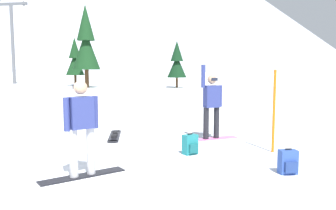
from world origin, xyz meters
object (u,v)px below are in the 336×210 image
object	(u,v)px
backpack_blue	(288,162)
pine_tree_slender	(86,43)
ski_lift_tower	(12,36)
pine_tree_twin	(177,62)
loose_snowboard_near_right	(115,136)
backpack_teal	(190,145)
pine_tree_leaning	(75,59)
trail_marker_pole	(274,111)
snowboarder_midground	(212,104)
snowboarder_foreground	(82,127)

from	to	relation	value
backpack_blue	pine_tree_slender	xyz separation A→B (m)	(-14.27, 24.08, 3.93)
ski_lift_tower	pine_tree_twin	bearing A→B (deg)	-11.65
pine_tree_twin	loose_snowboard_near_right	bearing A→B (deg)	-85.54
ski_lift_tower	backpack_teal	bearing A→B (deg)	-50.44
loose_snowboard_near_right	ski_lift_tower	world-z (taller)	ski_lift_tower
backpack_blue	ski_lift_tower	distance (m)	39.33
backpack_teal	pine_tree_leaning	bearing A→B (deg)	119.82
trail_marker_pole	pine_tree_slender	size ratio (longest dim) A/B	0.25
pine_tree_leaning	pine_tree_slender	distance (m)	4.27
trail_marker_pole	ski_lift_tower	distance (m)	37.96
snowboarder_midground	ski_lift_tower	size ratio (longest dim) A/B	0.22
snowboarder_foreground	ski_lift_tower	bearing A→B (deg)	125.66
pine_tree_slender	ski_lift_tower	size ratio (longest dim) A/B	0.84
snowboarder_foreground	pine_tree_slender	bearing A→B (deg)	113.14
backpack_teal	pine_tree_twin	world-z (taller)	pine_tree_twin
trail_marker_pole	ski_lift_tower	xyz separation A→B (m)	(-25.34, 27.92, 4.43)
pine_tree_leaning	pine_tree_slender	world-z (taller)	pine_tree_slender
snowboarder_foreground	pine_tree_slender	distance (m)	27.28
loose_snowboard_near_right	trail_marker_pole	xyz separation A→B (m)	(4.17, -1.07, 0.92)
snowboarder_midground	loose_snowboard_near_right	size ratio (longest dim) A/B	1.12
pine_tree_twin	ski_lift_tower	world-z (taller)	ski_lift_tower
snowboarder_foreground	snowboarder_midground	world-z (taller)	snowboarder_midground
backpack_blue	ski_lift_tower	bearing A→B (deg)	130.70
snowboarder_foreground	pine_tree_leaning	xyz separation A→B (m)	(-13.22, 27.98, 1.78)
loose_snowboard_near_right	trail_marker_pole	size ratio (longest dim) A/B	0.95
backpack_blue	backpack_teal	distance (m)	2.22
snowboarder_foreground	pine_tree_twin	world-z (taller)	pine_tree_twin
pine_tree_twin	trail_marker_pole	bearing A→B (deg)	-76.04
trail_marker_pole	pine_tree_leaning	distance (m)	30.58
backpack_teal	trail_marker_pole	distance (m)	2.05
loose_snowboard_near_right	pine_tree_slender	size ratio (longest dim) A/B	0.24
snowboarder_midground	pine_tree_slender	bearing A→B (deg)	120.88
snowboarder_foreground	backpack_blue	xyz separation A→B (m)	(3.63, 0.82, -0.69)
snowboarder_foreground	snowboarder_midground	size ratio (longest dim) A/B	0.85
pine_tree_twin	backpack_teal	bearing A→B (deg)	-80.47
backpack_blue	pine_tree_twin	xyz separation A→B (m)	(-6.03, 25.56, 2.14)
trail_marker_pole	pine_tree_slender	distance (m)	26.74
backpack_blue	ski_lift_tower	size ratio (longest dim) A/B	0.05
pine_tree_twin	ski_lift_tower	distance (m)	20.03
pine_tree_leaning	pine_tree_slender	bearing A→B (deg)	-50.01
loose_snowboard_near_right	backpack_teal	bearing A→B (deg)	-34.47
pine_tree_slender	backpack_blue	bearing A→B (deg)	-59.34
loose_snowboard_near_right	pine_tree_twin	world-z (taller)	pine_tree_twin
snowboarder_midground	trail_marker_pole	distance (m)	1.89
pine_tree_slender	ski_lift_tower	bearing A→B (deg)	153.84
pine_tree_slender	pine_tree_twin	distance (m)	8.57
loose_snowboard_near_right	backpack_teal	size ratio (longest dim) A/B	3.80
ski_lift_tower	trail_marker_pole	bearing A→B (deg)	-47.77
loose_snowboard_near_right	pine_tree_twin	xyz separation A→B (m)	(-1.78, 22.86, 2.33)
snowboarder_foreground	pine_tree_leaning	bearing A→B (deg)	115.29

